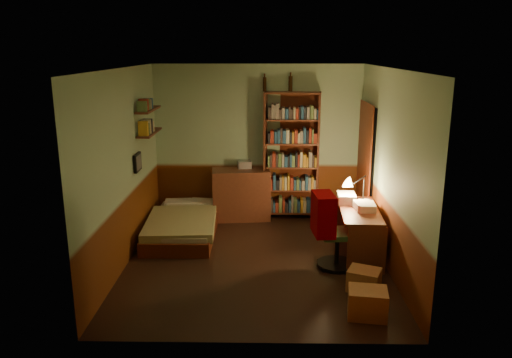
{
  "coord_description": "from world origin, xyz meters",
  "views": [
    {
      "loc": [
        0.11,
        -6.39,
        2.85
      ],
      "look_at": [
        0.0,
        0.25,
        1.1
      ],
      "focal_mm": 35.0,
      "sensor_mm": 36.0,
      "label": 1
    }
  ],
  "objects_px": {
    "dresser": "(241,194)",
    "bookshelf": "(292,156)",
    "desk_lamp": "(364,182)",
    "office_chair": "(338,230)",
    "mini_stereo": "(245,165)",
    "cardboard_box_a": "(367,303)",
    "desk": "(358,232)",
    "bed": "(183,218)",
    "cardboard_box_b": "(364,280)"
  },
  "relations": [
    {
      "from": "bookshelf",
      "to": "cardboard_box_a",
      "type": "xyz_separation_m",
      "value": [
        0.67,
        -3.31,
        -0.92
      ]
    },
    {
      "from": "bed",
      "to": "cardboard_box_a",
      "type": "relative_size",
      "value": 4.39
    },
    {
      "from": "desk",
      "to": "cardboard_box_a",
      "type": "xyz_separation_m",
      "value": [
        -0.19,
        -1.69,
        -0.18
      ]
    },
    {
      "from": "dresser",
      "to": "desk_lamp",
      "type": "relative_size",
      "value": 1.53
    },
    {
      "from": "mini_stereo",
      "to": "bookshelf",
      "type": "distance_m",
      "value": 0.81
    },
    {
      "from": "mini_stereo",
      "to": "office_chair",
      "type": "relative_size",
      "value": 0.21
    },
    {
      "from": "bed",
      "to": "office_chair",
      "type": "relative_size",
      "value": 1.74
    },
    {
      "from": "mini_stereo",
      "to": "cardboard_box_b",
      "type": "relative_size",
      "value": 0.61
    },
    {
      "from": "dresser",
      "to": "mini_stereo",
      "type": "distance_m",
      "value": 0.51
    },
    {
      "from": "mini_stereo",
      "to": "office_chair",
      "type": "bearing_deg",
      "value": -67.07
    },
    {
      "from": "desk",
      "to": "office_chair",
      "type": "xyz_separation_m",
      "value": [
        -0.35,
        -0.42,
        0.19
      ]
    },
    {
      "from": "desk_lamp",
      "to": "cardboard_box_a",
      "type": "bearing_deg",
      "value": -119.86
    },
    {
      "from": "desk",
      "to": "cardboard_box_a",
      "type": "bearing_deg",
      "value": -93.34
    },
    {
      "from": "office_chair",
      "to": "desk",
      "type": "bearing_deg",
      "value": 44.12
    },
    {
      "from": "bookshelf",
      "to": "cardboard_box_a",
      "type": "height_order",
      "value": "bookshelf"
    },
    {
      "from": "desk_lamp",
      "to": "dresser",
      "type": "bearing_deg",
      "value": 124.58
    },
    {
      "from": "bookshelf",
      "to": "office_chair",
      "type": "distance_m",
      "value": 2.17
    },
    {
      "from": "dresser",
      "to": "office_chair",
      "type": "distance_m",
      "value": 2.39
    },
    {
      "from": "bed",
      "to": "cardboard_box_b",
      "type": "xyz_separation_m",
      "value": [
        2.49,
        -1.82,
        -0.14
      ]
    },
    {
      "from": "mini_stereo",
      "to": "bookshelf",
      "type": "xyz_separation_m",
      "value": [
        0.8,
        -0.04,
        0.15
      ]
    },
    {
      "from": "cardboard_box_b",
      "to": "cardboard_box_a",
      "type": "bearing_deg",
      "value": -97.64
    },
    {
      "from": "bookshelf",
      "to": "office_chair",
      "type": "relative_size",
      "value": 2.04
    },
    {
      "from": "cardboard_box_b",
      "to": "office_chair",
      "type": "bearing_deg",
      "value": 109.94
    },
    {
      "from": "bed",
      "to": "mini_stereo",
      "type": "distance_m",
      "value": 1.46
    },
    {
      "from": "dresser",
      "to": "bookshelf",
      "type": "distance_m",
      "value": 1.08
    },
    {
      "from": "bookshelf",
      "to": "cardboard_box_b",
      "type": "height_order",
      "value": "bookshelf"
    },
    {
      "from": "mini_stereo",
      "to": "office_chair",
      "type": "height_order",
      "value": "office_chair"
    },
    {
      "from": "desk_lamp",
      "to": "cardboard_box_a",
      "type": "relative_size",
      "value": 1.52
    },
    {
      "from": "desk",
      "to": "desk_lamp",
      "type": "xyz_separation_m",
      "value": [
        0.1,
        0.3,
        0.66
      ]
    },
    {
      "from": "bookshelf",
      "to": "cardboard_box_a",
      "type": "relative_size",
      "value": 5.16
    },
    {
      "from": "office_chair",
      "to": "cardboard_box_a",
      "type": "xyz_separation_m",
      "value": [
        0.16,
        -1.28,
        -0.37
      ]
    },
    {
      "from": "mini_stereo",
      "to": "cardboard_box_a",
      "type": "xyz_separation_m",
      "value": [
        1.47,
        -3.35,
        -0.77
      ]
    },
    {
      "from": "mini_stereo",
      "to": "cardboard_box_a",
      "type": "height_order",
      "value": "mini_stereo"
    },
    {
      "from": "office_chair",
      "to": "cardboard_box_a",
      "type": "height_order",
      "value": "office_chair"
    },
    {
      "from": "bed",
      "to": "cardboard_box_b",
      "type": "distance_m",
      "value": 3.08
    },
    {
      "from": "mini_stereo",
      "to": "cardboard_box_a",
      "type": "relative_size",
      "value": 0.54
    },
    {
      "from": "bookshelf",
      "to": "cardboard_box_a",
      "type": "distance_m",
      "value": 3.5
    },
    {
      "from": "dresser",
      "to": "office_chair",
      "type": "relative_size",
      "value": 0.92
    },
    {
      "from": "mini_stereo",
      "to": "bookshelf",
      "type": "height_order",
      "value": "bookshelf"
    },
    {
      "from": "cardboard_box_b",
      "to": "mini_stereo",
      "type": "bearing_deg",
      "value": 119.57
    },
    {
      "from": "mini_stereo",
      "to": "cardboard_box_b",
      "type": "distance_m",
      "value": 3.24
    },
    {
      "from": "bookshelf",
      "to": "desk_lamp",
      "type": "bearing_deg",
      "value": -46.08
    },
    {
      "from": "desk",
      "to": "bookshelf",
      "type": "bearing_deg",
      "value": 121.31
    },
    {
      "from": "desk",
      "to": "office_chair",
      "type": "bearing_deg",
      "value": -126.99
    },
    {
      "from": "bed",
      "to": "dresser",
      "type": "xyz_separation_m",
      "value": [
        0.88,
        0.79,
        0.16
      ]
    },
    {
      "from": "dresser",
      "to": "mini_stereo",
      "type": "xyz_separation_m",
      "value": [
        0.06,
        0.12,
        0.49
      ]
    },
    {
      "from": "desk_lamp",
      "to": "cardboard_box_b",
      "type": "distance_m",
      "value": 1.64
    },
    {
      "from": "bed",
      "to": "bookshelf",
      "type": "relative_size",
      "value": 0.85
    },
    {
      "from": "office_chair",
      "to": "bookshelf",
      "type": "bearing_deg",
      "value": 98.5
    },
    {
      "from": "cardboard_box_a",
      "to": "cardboard_box_b",
      "type": "relative_size",
      "value": 1.12
    }
  ]
}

